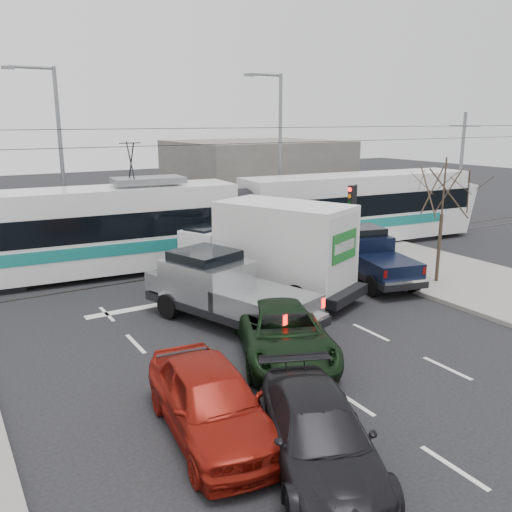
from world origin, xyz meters
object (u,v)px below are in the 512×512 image
traffic_signal (353,207)px  silver_pickup (223,289)px  green_car (283,332)px  street_lamp_near (277,146)px  tram (236,218)px  red_car (211,401)px  box_truck (270,250)px  dark_car (319,435)px  bare_tree (444,192)px  street_lamp_far (57,150)px  navy_pickup (369,256)px

traffic_signal → silver_pickup: traffic_signal is taller
green_car → street_lamp_near: bearing=80.4°
tram → red_car: size_ratio=5.87×
red_car → green_car: bearing=42.3°
box_truck → dark_car: (-4.99, -9.53, -1.09)m
red_car → dark_car: bearing=-51.4°
tram → dark_car: size_ratio=5.80×
green_car → red_car: (-3.52, -2.49, 0.07)m
green_car → box_truck: bearing=84.1°
street_lamp_near → dark_car: (-11.25, -18.60, -4.42)m
bare_tree → green_car: (-9.29, -2.54, -3.06)m
tram → dark_car: (-6.66, -15.17, -1.30)m
traffic_signal → green_car: traffic_signal is taller
street_lamp_far → bare_tree: bearing=-48.9°
traffic_signal → green_car: (-8.16, -6.54, -2.01)m
silver_pickup → navy_pickup: bearing=-10.1°
street_lamp_far → green_car: size_ratio=1.72×
silver_pickup → street_lamp_near: bearing=31.2°
tram → box_truck: bearing=-101.7°
street_lamp_near → box_truck: bearing=-124.6°
green_car → dark_car: size_ratio=1.10×
red_car → dark_car: (1.27, -2.07, -0.11)m
box_truck → green_car: size_ratio=1.45×
bare_tree → silver_pickup: 9.84m
green_car → red_car: bearing=-121.6°
box_truck → red_car: 9.79m
street_lamp_near → street_lamp_far: size_ratio=1.00×
street_lamp_near → red_car: street_lamp_near is taller
box_truck → navy_pickup: bearing=-30.2°
tram → box_truck: size_ratio=3.63×
green_car → dark_car: (-2.24, -4.56, -0.04)m
traffic_signal → silver_pickup: (-8.31, -3.19, -1.59)m
tram → street_lamp_near: bearing=41.6°
bare_tree → tram: (-4.87, 8.07, -1.81)m
street_lamp_far → navy_pickup: (9.76, -11.63, -4.04)m
traffic_signal → street_lamp_far: bearing=138.3°
traffic_signal → dark_car: 15.35m
tram → green_car: size_ratio=5.25×
traffic_signal → dark_car: size_ratio=0.76×
bare_tree → navy_pickup: size_ratio=0.92×
street_lamp_near → dark_car: street_lamp_near is taller
street_lamp_far → red_car: (-1.02, -18.53, -4.31)m
green_car → bare_tree: bearing=38.4°
traffic_signal → red_car: size_ratio=0.77×
tram → navy_pickup: (2.85, -6.19, -0.92)m
dark_car → navy_pickup: bearing=66.0°
box_truck → green_car: 5.77m
box_truck → green_car: bearing=-142.2°
traffic_signal → red_car: traffic_signal is taller
navy_pickup → green_car: navy_pickup is taller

